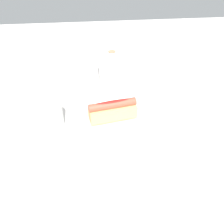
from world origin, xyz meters
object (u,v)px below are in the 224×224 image
object	(u,v)px
hotdog_front	(112,110)
water_glass	(52,116)
paper_towel_roll	(112,67)
serving_bowl	(112,120)

from	to	relation	value
hotdog_front	water_glass	distance (m)	0.19
paper_towel_roll	serving_bowl	bearing A→B (deg)	-96.58
hotdog_front	paper_towel_roll	xyz separation A→B (m)	(0.03, 0.29, 0.00)
serving_bowl	paper_towel_roll	bearing A→B (deg)	83.42
hotdog_front	water_glass	world-z (taller)	hotdog_front
water_glass	paper_towel_roll	distance (m)	0.36
paper_towel_roll	water_glass	bearing A→B (deg)	-129.18
serving_bowl	hotdog_front	world-z (taller)	hotdog_front
hotdog_front	paper_towel_roll	size ratio (longest dim) A/B	1.16
serving_bowl	paper_towel_roll	distance (m)	0.30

